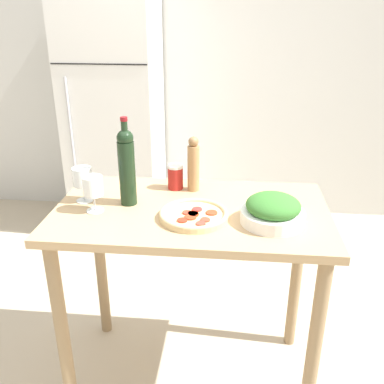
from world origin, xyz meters
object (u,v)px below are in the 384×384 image
Objects in this scene: wine_glass_far at (82,179)px; homemade_pizza at (194,215)px; wine_bottle at (127,165)px; wine_glass_near at (93,188)px; pepper_mill at (193,165)px; salt_canister at (175,177)px; salad_bowl at (273,211)px; refrigerator at (115,114)px.

homemade_pizza is at bearing -13.78° from wine_glass_far.
homemade_pizza is (0.29, -0.11, -0.16)m from wine_bottle.
wine_glass_near is 0.60× the size of pepper_mill.
wine_glass_near is 0.12m from wine_glass_far.
salt_canister reaches higher than homemade_pizza.
wine_bottle is 0.62m from salad_bowl.
refrigerator is at bearing 114.65° from homemade_pizza.
salad_bowl is 0.91× the size of homemade_pizza.
wine_glass_near is 0.61× the size of salad_bowl.
salt_canister is (-0.42, 0.30, 0.01)m from salad_bowl.
wine_glass_far is at bearing -159.75° from pepper_mill.
salad_bowl is 2.18× the size of salt_canister.
wine_glass_far is 0.80m from salad_bowl.
wine_glass_far is 0.55× the size of homemade_pizza.
wine_glass_near is at bearing 177.39° from salad_bowl.
wine_bottle is 3.28× the size of salt_canister.
refrigerator is at bearing 102.42° from wine_glass_near.
salt_canister is (-0.11, 0.30, 0.04)m from homemade_pizza.
wine_bottle is (0.49, -1.58, 0.16)m from refrigerator.
refrigerator reaches higher than pepper_mill.
wine_glass_far is 0.61× the size of salad_bowl.
salad_bowl is at bearing -41.24° from pepper_mill.
wine_glass_near is 1.33× the size of salt_canister.
homemade_pizza is (0.03, -0.29, -0.11)m from pepper_mill.
pepper_mill is (0.26, 0.17, -0.05)m from wine_bottle.
wine_glass_near is (-0.12, -0.09, -0.07)m from wine_bottle.
salt_canister is (0.18, 0.18, -0.11)m from wine_bottle.
salad_bowl reaches higher than homemade_pizza.
salad_bowl is 0.31m from homemade_pizza.
wine_glass_far is (-0.20, 0.01, -0.07)m from wine_bottle.
wine_glass_near is 0.46m from pepper_mill.
wine_glass_near reaches higher than salad_bowl.
salad_bowl is at bearing -57.48° from refrigerator.
refrigerator reaches higher than wine_glass_near.
pepper_mill is at bearing 95.80° from homemade_pizza.
wine_glass_far is at bearing 129.13° from wine_glass_near.
salad_bowl is (0.72, -0.03, -0.05)m from wine_glass_near.
pepper_mill reaches higher than wine_glass_far.
wine_glass_near is 0.40m from salt_canister.
homemade_pizza is at bearing -21.52° from wine_bottle.
salad_bowl reaches higher than salt_canister.
refrigerator reaches higher than homemade_pizza.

